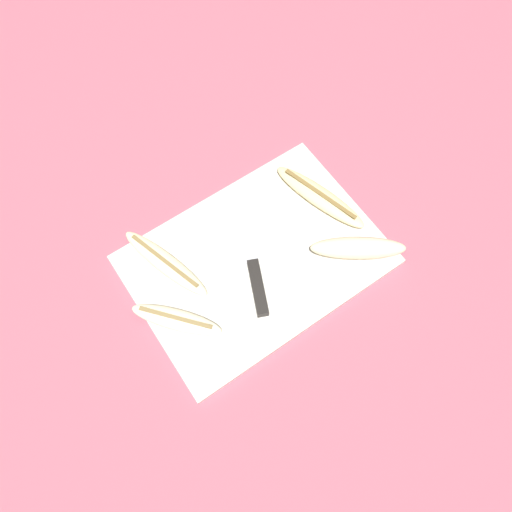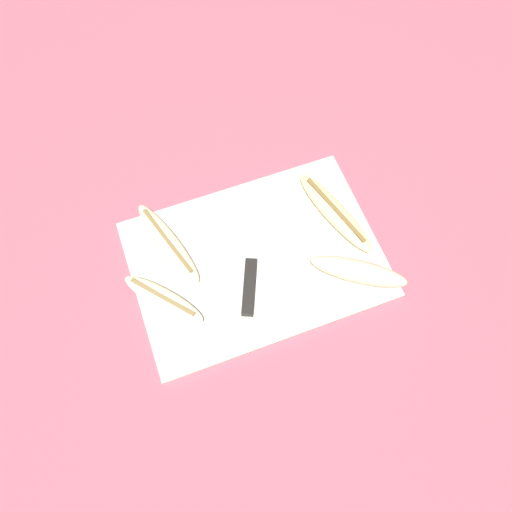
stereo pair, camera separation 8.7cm
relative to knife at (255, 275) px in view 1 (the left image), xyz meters
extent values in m
plane|color=#C65160|center=(0.02, 0.03, -0.02)|extent=(4.00, 4.00, 0.00)
cube|color=beige|center=(0.02, 0.03, -0.01)|extent=(0.43, 0.31, 0.01)
cube|color=black|center=(-0.01, -0.02, 0.00)|extent=(0.06, 0.10, 0.02)
cube|color=#B7BABF|center=(0.04, 0.09, -0.01)|extent=(0.08, 0.14, 0.00)
ellipsoid|color=beige|center=(-0.15, 0.01, 0.00)|extent=(0.13, 0.14, 0.02)
cube|color=olive|center=(-0.15, 0.01, 0.01)|extent=(0.09, 0.10, 0.00)
ellipsoid|color=beige|center=(0.19, 0.06, 0.00)|extent=(0.09, 0.20, 0.02)
cube|color=brown|center=(0.19, 0.06, 0.01)|extent=(0.05, 0.15, 0.00)
ellipsoid|color=beige|center=(0.17, -0.06, 0.01)|extent=(0.16, 0.13, 0.04)
ellipsoid|color=beige|center=(-0.12, 0.11, 0.00)|extent=(0.09, 0.19, 0.02)
cube|color=olive|center=(-0.12, 0.11, 0.01)|extent=(0.05, 0.15, 0.00)
camera|label=1|loc=(-0.18, -0.26, 0.80)|focal=35.00mm
camera|label=2|loc=(-0.10, -0.30, 0.80)|focal=35.00mm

